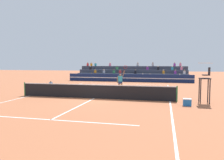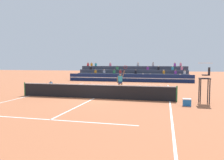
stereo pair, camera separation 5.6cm
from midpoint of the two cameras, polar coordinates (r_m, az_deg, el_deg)
The scene contains 10 objects.
ground_plane at distance 16.50m, azimuth -4.57°, elevation -4.82°, with size 120.00×120.00×0.00m, color #AD603D.
court_lines at distance 16.50m, azimuth -4.57°, elevation -4.81°, with size 11.10×23.90×0.01m.
tennis_net at distance 16.42m, azimuth -4.58°, elevation -2.94°, with size 12.00×0.10×1.10m.
sponsor_banner_wall at distance 31.38m, azimuth 4.33°, elevation 0.54°, with size 18.00×0.26×1.10m.
bleacher_stand at distance 34.49m, azimuth 5.22°, elevation 1.35°, with size 17.01×3.80×2.83m.
umpire_chair at distance 15.70m, azimuth 23.29°, elevation 0.68°, with size 0.76×0.84×2.67m.
ball_kid_courtside at distance 23.42m, azimuth -15.59°, elevation -1.44°, with size 0.30×0.36×0.84m.
tennis_player at distance 19.31m, azimuth 2.28°, elevation -0.52°, with size 0.89×0.42×2.49m.
tennis_ball at distance 22.67m, azimuth -6.86°, elevation -2.25°, with size 0.07×0.07×0.07m, color #C6DB33.
equipment_cooler at distance 14.36m, azimuth 19.08°, elevation -5.50°, with size 0.50×0.38×0.45m.
Camera 2 is at (5.17, -15.45, 2.62)m, focal length 35.00 mm.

